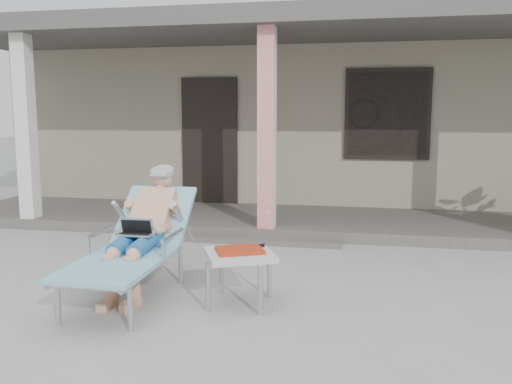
# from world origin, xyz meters

# --- Properties ---
(ground) EXTENTS (60.00, 60.00, 0.00)m
(ground) POSITION_xyz_m (0.00, 0.00, 0.00)
(ground) COLOR #9E9E99
(ground) RESTS_ON ground
(house) EXTENTS (10.40, 5.40, 3.30)m
(house) POSITION_xyz_m (0.00, 6.50, 1.67)
(house) COLOR gray
(house) RESTS_ON ground
(porch_deck) EXTENTS (10.00, 2.00, 0.15)m
(porch_deck) POSITION_xyz_m (0.00, 3.00, 0.07)
(porch_deck) COLOR #605B56
(porch_deck) RESTS_ON ground
(porch_overhang) EXTENTS (10.00, 2.30, 2.85)m
(porch_overhang) POSITION_xyz_m (0.00, 2.95, 2.79)
(porch_overhang) COLOR silver
(porch_overhang) RESTS_ON porch_deck
(porch_step) EXTENTS (2.00, 0.30, 0.07)m
(porch_step) POSITION_xyz_m (0.00, 1.85, 0.04)
(porch_step) COLOR #605B56
(porch_step) RESTS_ON ground
(lounger) EXTENTS (0.71, 1.88, 1.21)m
(lounger) POSITION_xyz_m (-0.78, -0.25, 0.75)
(lounger) COLOR #B7B7BC
(lounger) RESTS_ON ground
(side_table) EXTENTS (0.74, 0.74, 0.50)m
(side_table) POSITION_xyz_m (0.21, -0.41, 0.42)
(side_table) COLOR beige
(side_table) RESTS_ON ground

